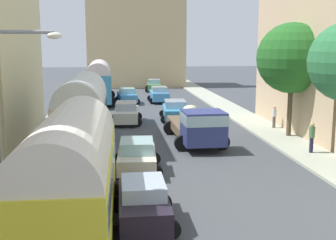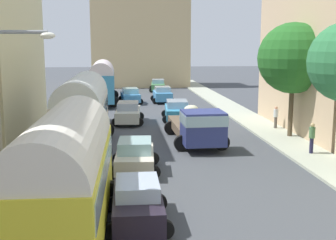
{
  "view_description": "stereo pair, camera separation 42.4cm",
  "coord_description": "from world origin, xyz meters",
  "views": [
    {
      "loc": [
        -3.03,
        -7.04,
        5.97
      ],
      "look_at": [
        0.0,
        17.89,
        1.56
      ],
      "focal_mm": 47.36,
      "sensor_mm": 36.0,
      "label": 1
    },
    {
      "loc": [
        -2.61,
        -7.09,
        5.97
      ],
      "look_at": [
        0.0,
        17.89,
        1.56
      ],
      "focal_mm": 47.36,
      "sensor_mm": 36.0,
      "label": 2
    }
  ],
  "objects": [
    {
      "name": "parked_bus_2",
      "position": [
        -4.52,
        36.94,
        2.34
      ],
      "size": [
        3.29,
        9.37,
        4.18
      ],
      "color": "teal",
      "rests_on": "ground"
    },
    {
      "name": "roadside_tree_2",
      "position": [
        7.9,
        19.38,
        5.01
      ],
      "size": [
        4.37,
        4.37,
        7.21
      ],
      "color": "brown",
      "rests_on": "ground"
    },
    {
      "name": "car_4",
      "position": [
        -2.06,
        13.04,
        0.76
      ],
      "size": [
        2.46,
        3.87,
        1.51
      ],
      "color": "beige",
      "rests_on": "ground"
    },
    {
      "name": "car_5",
      "position": [
        -2.17,
        25.74,
        0.8
      ],
      "size": [
        2.49,
        4.42,
        1.59
      ],
      "color": "silver",
      "rests_on": "ground"
    },
    {
      "name": "parked_bus_0",
      "position": [
        -4.36,
        5.9,
        2.19
      ],
      "size": [
        3.4,
        8.38,
        3.98
      ],
      "color": "yellow",
      "rests_on": "ground"
    },
    {
      "name": "sidewalk_left",
      "position": [
        -7.25,
        27.0,
        0.07
      ],
      "size": [
        2.5,
        70.0,
        0.14
      ],
      "primitive_type": "cube",
      "color": "#9B968A",
      "rests_on": "ground"
    },
    {
      "name": "car_3",
      "position": [
        -2.17,
        6.85,
        0.77
      ],
      "size": [
        2.21,
        3.78,
        1.52
      ],
      "color": "black",
      "rests_on": "ground"
    },
    {
      "name": "cargo_truck_0",
      "position": [
        1.75,
        18.02,
        1.18
      ],
      "size": [
        3.25,
        7.62,
        2.27
      ],
      "color": "navy",
      "rests_on": "ground"
    },
    {
      "name": "building_right_2",
      "position": [
        10.83,
        21.47,
        5.02
      ],
      "size": [
        4.66,
        13.0,
        10.05
      ],
      "color": "tan",
      "rests_on": "ground"
    },
    {
      "name": "pedestrian_1",
      "position": [
        7.89,
        22.0,
        0.95
      ],
      "size": [
        0.41,
        0.41,
        1.66
      ],
      "color": "#584F49",
      "rests_on": "ground"
    },
    {
      "name": "parked_bus_1",
      "position": [
        -4.83,
        18.01,
        2.28
      ],
      "size": [
        3.38,
        8.99,
        4.15
      ],
      "color": "beige",
      "rests_on": "ground"
    },
    {
      "name": "distant_church",
      "position": [
        -0.0,
        54.62,
        7.38
      ],
      "size": [
        12.98,
        7.56,
        20.27
      ],
      "color": "tan",
      "rests_on": "ground"
    },
    {
      "name": "pedestrian_2",
      "position": [
        7.39,
        14.98,
        1.03
      ],
      "size": [
        0.36,
        0.36,
        1.77
      ],
      "color": "#211F3C",
      "rests_on": "ground"
    },
    {
      "name": "sidewalk_right",
      "position": [
        7.25,
        27.0,
        0.07
      ],
      "size": [
        2.5,
        70.0,
        0.14
      ],
      "primitive_type": "cube",
      "color": "#A6AC98",
      "rests_on": "ground"
    },
    {
      "name": "car_2",
      "position": [
        1.84,
        47.3,
        0.76
      ],
      "size": [
        2.39,
        4.19,
        1.49
      ],
      "color": "#4F9551",
      "rests_on": "ground"
    },
    {
      "name": "streetlamp_near",
      "position": [
        -6.19,
        6.16,
        3.86
      ],
      "size": [
        2.09,
        0.28,
        6.37
      ],
      "color": "gray",
      "rests_on": "ground"
    },
    {
      "name": "car_6",
      "position": [
        -1.79,
        36.8,
        0.77
      ],
      "size": [
        2.45,
        4.01,
        1.51
      ],
      "color": "#4692CE",
      "rests_on": "ground"
    },
    {
      "name": "ground_plane",
      "position": [
        0.0,
        27.0,
        0.0
      ],
      "size": [
        154.0,
        154.0,
        0.0
      ],
      "primitive_type": "plane",
      "color": "#41444A"
    },
    {
      "name": "car_1",
      "position": [
        1.45,
        37.04,
        0.81
      ],
      "size": [
        2.29,
        3.67,
        1.61
      ],
      "color": "#428ECA",
      "rests_on": "ground"
    },
    {
      "name": "car_0",
      "position": [
        1.61,
        26.56,
        0.79
      ],
      "size": [
        2.55,
        4.48,
        1.56
      ],
      "color": "#3692C0",
      "rests_on": "ground"
    }
  ]
}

